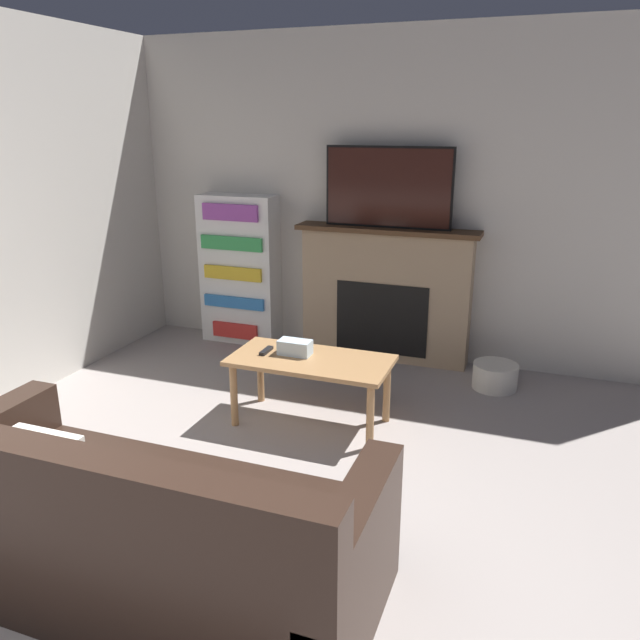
{
  "coord_description": "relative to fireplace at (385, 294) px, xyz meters",
  "views": [
    {
      "loc": [
        1.34,
        -1.15,
        1.99
      ],
      "look_at": [
        0.01,
        2.48,
        0.74
      ],
      "focal_mm": 35.0,
      "sensor_mm": 36.0,
      "label": 1
    }
  ],
  "objects": [
    {
      "name": "tissue_box",
      "position": [
        -0.27,
        -1.35,
        -0.05
      ],
      "size": [
        0.22,
        0.12,
        0.1
      ],
      "color": "silver",
      "rests_on": "coffee_table"
    },
    {
      "name": "fireplace",
      "position": [
        0.0,
        0.0,
        0.0
      ],
      "size": [
        1.53,
        0.28,
        1.14
      ],
      "color": "tan",
      "rests_on": "ground_plane"
    },
    {
      "name": "remote_control",
      "position": [
        -0.47,
        -1.38,
        -0.09
      ],
      "size": [
        0.04,
        0.15,
        0.02
      ],
      "color": "black",
      "rests_on": "coffee_table"
    },
    {
      "name": "storage_basket",
      "position": [
        0.98,
        -0.34,
        -0.48
      ],
      "size": [
        0.34,
        0.34,
        0.2
      ],
      "color": "silver",
      "rests_on": "ground_plane"
    },
    {
      "name": "wall_back",
      "position": [
        -0.09,
        0.14,
        0.77
      ],
      "size": [
        5.42,
        0.06,
        2.7
      ],
      "color": "beige",
      "rests_on": "ground_plane"
    },
    {
      "name": "bookshelf",
      "position": [
        -1.37,
        -0.02,
        0.1
      ],
      "size": [
        0.71,
        0.29,
        1.36
      ],
      "color": "white",
      "rests_on": "ground_plane"
    },
    {
      "name": "tv",
      "position": [
        0.0,
        -0.02,
        0.89
      ],
      "size": [
        1.05,
        0.03,
        0.65
      ],
      "color": "black",
      "rests_on": "fireplace"
    },
    {
      "name": "coffee_table",
      "position": [
        -0.15,
        -1.39,
        -0.16
      ],
      "size": [
        1.07,
        0.53,
        0.48
      ],
      "color": "#A87A4C",
      "rests_on": "ground_plane"
    },
    {
      "name": "couch",
      "position": [
        -0.26,
        -3.12,
        -0.29
      ],
      "size": [
        2.04,
        0.9,
        0.85
      ],
      "color": "black",
      "rests_on": "ground_plane"
    }
  ]
}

